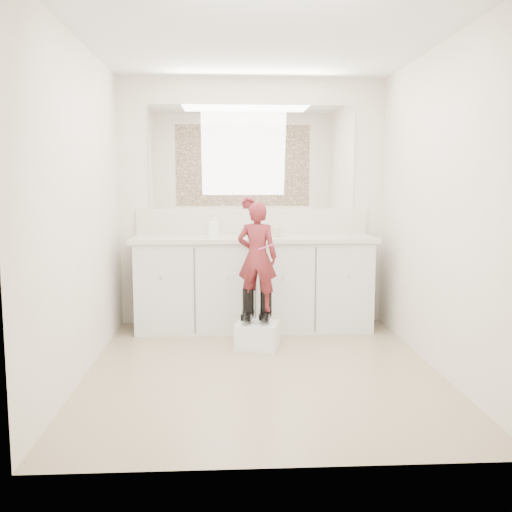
{
  "coord_description": "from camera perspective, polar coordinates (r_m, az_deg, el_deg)",
  "views": [
    {
      "loc": [
        -0.27,
        -4.13,
        1.39
      ],
      "look_at": [
        -0.02,
        0.57,
        0.79
      ],
      "focal_mm": 40.0,
      "sensor_mm": 36.0,
      "label": 1
    }
  ],
  "objects": [
    {
      "name": "wall_back",
      "position": [
        5.64,
        -0.36,
        5.36
      ],
      "size": [
        2.6,
        0.0,
        2.6
      ],
      "primitive_type": "plane",
      "rotation": [
        1.57,
        0.0,
        0.0
      ],
      "color": "beige",
      "rests_on": "floor"
    },
    {
      "name": "wall_left",
      "position": [
        4.26,
        -17.12,
        4.42
      ],
      "size": [
        0.0,
        3.0,
        3.0
      ],
      "primitive_type": "plane",
      "rotation": [
        1.57,
        0.0,
        1.57
      ],
      "color": "beige",
      "rests_on": "floor"
    },
    {
      "name": "faucet",
      "position": [
        5.53,
        -0.29,
        2.63
      ],
      "size": [
        0.08,
        0.08,
        0.1
      ],
      "primitive_type": "cylinder",
      "color": "silver",
      "rests_on": "countertop"
    },
    {
      "name": "wall_right",
      "position": [
        4.43,
        17.75,
        4.49
      ],
      "size": [
        0.0,
        3.0,
        3.0
      ],
      "primitive_type": "plane",
      "rotation": [
        1.57,
        0.0,
        -1.57
      ],
      "color": "beige",
      "rests_on": "floor"
    },
    {
      "name": "dot_panel",
      "position": [
        2.67,
        2.83,
        12.89
      ],
      "size": [
        2.0,
        0.01,
        1.2
      ],
      "primitive_type": "cube",
      "color": "#472819",
      "rests_on": "wall_front"
    },
    {
      "name": "boot_left",
      "position": [
        4.83,
        -0.78,
        -4.97
      ],
      "size": [
        0.15,
        0.21,
        0.29
      ],
      "primitive_type": null,
      "rotation": [
        0.0,
        0.0,
        -0.24
      ],
      "color": "black",
      "rests_on": "step_stool"
    },
    {
      "name": "soap_bottle",
      "position": [
        5.44,
        -4.24,
        3.13
      ],
      "size": [
        0.1,
        0.1,
        0.21
      ],
      "primitive_type": "imported",
      "rotation": [
        0.0,
        0.0,
        0.01
      ],
      "color": "white",
      "rests_on": "countertop"
    },
    {
      "name": "floor",
      "position": [
        4.37,
        0.63,
        -11.26
      ],
      "size": [
        3.0,
        3.0,
        0.0
      ],
      "primitive_type": "plane",
      "color": "#7F6753",
      "rests_on": "ground"
    },
    {
      "name": "wall_front",
      "position": [
        2.65,
        2.79,
        3.2
      ],
      "size": [
        2.6,
        0.0,
        2.6
      ],
      "primitive_type": "plane",
      "rotation": [
        -1.57,
        0.0,
        0.0
      ],
      "color": "beige",
      "rests_on": "floor"
    },
    {
      "name": "toddler",
      "position": [
        4.76,
        0.11,
        -0.07
      ],
      "size": [
        0.38,
        0.29,
        0.92
      ],
      "primitive_type": "imported",
      "rotation": [
        0.0,
        0.0,
        2.9
      ],
      "color": "#B1363C",
      "rests_on": "step_stool"
    },
    {
      "name": "step_stool",
      "position": [
        4.87,
        0.13,
        -7.93
      ],
      "size": [
        0.4,
        0.36,
        0.22
      ],
      "primitive_type": "cube",
      "rotation": [
        0.0,
        0.0,
        -0.24
      ],
      "color": "white",
      "rests_on": "floor"
    },
    {
      "name": "cup",
      "position": [
        5.34,
        2.08,
        2.43
      ],
      "size": [
        0.13,
        0.13,
        0.1
      ],
      "primitive_type": "imported",
      "rotation": [
        0.0,
        0.0,
        0.33
      ],
      "color": "beige",
      "rests_on": "countertop"
    },
    {
      "name": "countertop",
      "position": [
        5.37,
        -0.2,
        1.74
      ],
      "size": [
        2.28,
        0.58,
        0.04
      ],
      "primitive_type": "cube",
      "color": "beige",
      "rests_on": "vanity_cabinet"
    },
    {
      "name": "ceiling",
      "position": [
        4.26,
        0.68,
        21.0
      ],
      "size": [
        3.0,
        3.0,
        0.0
      ],
      "primitive_type": "plane",
      "rotation": [
        3.14,
        0.0,
        0.0
      ],
      "color": "white",
      "rests_on": "wall_back"
    },
    {
      "name": "mirror",
      "position": [
        5.63,
        -0.35,
        9.84
      ],
      "size": [
        2.0,
        0.02,
        1.0
      ],
      "primitive_type": "cube",
      "color": "white",
      "rests_on": "wall_back"
    },
    {
      "name": "backsplash",
      "position": [
        5.64,
        -0.35,
        3.48
      ],
      "size": [
        2.28,
        0.03,
        0.25
      ],
      "primitive_type": "cube",
      "color": "beige",
      "rests_on": "countertop"
    },
    {
      "name": "boot_right",
      "position": [
        4.84,
        1.0,
        -4.95
      ],
      "size": [
        0.15,
        0.21,
        0.29
      ],
      "primitive_type": null,
      "rotation": [
        0.0,
        0.0,
        -0.24
      ],
      "color": "black",
      "rests_on": "step_stool"
    },
    {
      "name": "vanity_cabinet",
      "position": [
        5.45,
        -0.21,
        -2.91
      ],
      "size": [
        2.2,
        0.55,
        0.85
      ],
      "primitive_type": "cube",
      "color": "silver",
      "rests_on": "floor"
    },
    {
      "name": "toothbrush",
      "position": [
        4.68,
        1.03,
        0.91
      ],
      "size": [
        0.13,
        0.04,
        0.06
      ],
      "primitive_type": "cylinder",
      "rotation": [
        0.0,
        1.22,
        -0.24
      ],
      "color": "#DA5498",
      "rests_on": "toddler"
    }
  ]
}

